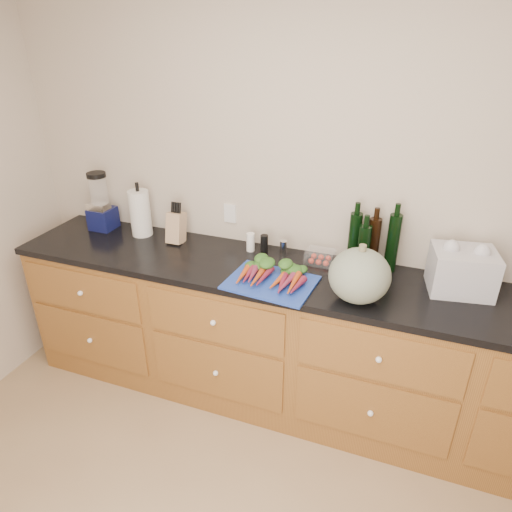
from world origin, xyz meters
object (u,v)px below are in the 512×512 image
at_px(carrots, 273,274).
at_px(tomato_box, 320,257).
at_px(blender_appliance, 101,205).
at_px(knife_block, 176,228).
at_px(cutting_board, 271,283).
at_px(paper_towel, 140,213).
at_px(squash, 360,276).

xyz_separation_m(carrots, tomato_box, (0.19, 0.29, 0.00)).
bearing_deg(blender_appliance, knife_block, -1.77).
xyz_separation_m(cutting_board, carrots, (0.00, 0.04, 0.03)).
bearing_deg(cutting_board, blender_appliance, 166.46).
bearing_deg(paper_towel, knife_block, -4.19).
bearing_deg(tomato_box, cutting_board, -120.30).
height_order(blender_appliance, paper_towel, blender_appliance).
bearing_deg(carrots, cutting_board, -90.00).
relative_size(carrots, tomato_box, 2.38).
bearing_deg(tomato_box, carrots, -124.00).
height_order(squash, tomato_box, squash).
bearing_deg(tomato_box, paper_towel, -179.53).
bearing_deg(paper_towel, tomato_box, 0.47).
xyz_separation_m(cutting_board, blender_appliance, (-1.32, 0.32, 0.17)).
xyz_separation_m(squash, knife_block, (-1.20, 0.30, -0.04)).
xyz_separation_m(blender_appliance, knife_block, (0.58, -0.02, -0.08)).
distance_m(cutting_board, blender_appliance, 1.37).
xyz_separation_m(squash, paper_towel, (-1.48, 0.32, 0.01)).
xyz_separation_m(carrots, paper_towel, (-1.01, 0.28, 0.12)).
bearing_deg(blender_appliance, paper_towel, 0.39).
bearing_deg(carrots, paper_towel, 164.78).
relative_size(carrots, squash, 1.26).
bearing_deg(cutting_board, tomato_box, 59.70).
height_order(cutting_board, blender_appliance, blender_appliance).
relative_size(cutting_board, knife_block, 2.37).
bearing_deg(paper_towel, carrots, -15.22).
xyz_separation_m(carrots, blender_appliance, (-1.32, 0.27, 0.14)).
height_order(squash, blender_appliance, blender_appliance).
distance_m(blender_appliance, tomato_box, 1.52).
relative_size(blender_appliance, tomato_box, 2.39).
bearing_deg(knife_block, paper_towel, 175.81).
bearing_deg(tomato_box, squash, -50.59).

